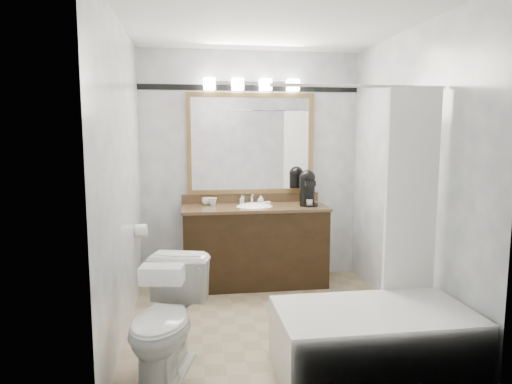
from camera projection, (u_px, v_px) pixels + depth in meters
room at (272, 178)px, 3.77m from camera, size 2.42×2.62×2.52m
vanity at (254, 244)px, 4.87m from camera, size 1.53×0.58×0.97m
mirror at (251, 144)px, 4.99m from camera, size 1.40×0.04×1.10m
vanity_light_bar at (252, 84)px, 4.86m from camera, size 1.02×0.14×0.12m
accent_stripe at (251, 88)px, 4.93m from camera, size 2.40×0.01×0.06m
bathtub at (375, 332)px, 3.09m from camera, size 1.30×0.75×1.96m
tp_roll at (141, 231)px, 4.33m from camera, size 0.11×0.12×0.12m
toilet at (167, 321)px, 3.01m from camera, size 0.62×0.84×0.77m
tissue_box at (162, 274)px, 2.60m from camera, size 0.26×0.17×0.10m
coffee_maker at (308, 187)px, 4.87m from camera, size 0.20×0.25×0.38m
cup_left at (207, 201)px, 4.90m from camera, size 0.10×0.10×0.08m
cup_right at (213, 202)px, 4.87m from camera, size 0.11×0.11×0.08m
soap_bottle_a at (242, 200)px, 4.95m from camera, size 0.05×0.05×0.10m
soap_bottle_b at (261, 199)px, 5.01m from camera, size 0.08×0.08×0.09m
soap_bar at (266, 203)px, 4.95m from camera, size 0.10×0.08×0.03m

